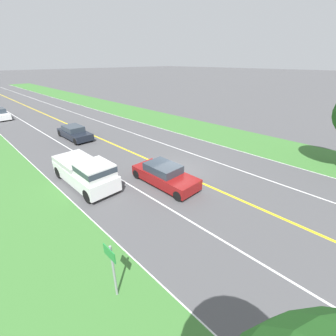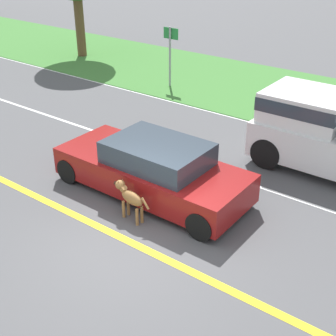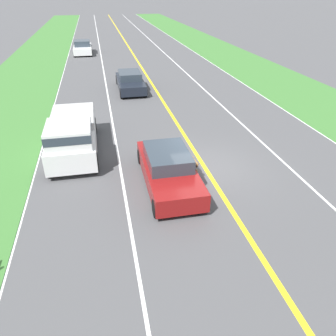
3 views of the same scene
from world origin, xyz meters
name	(u,v)px [view 1 (image 1 of 3)]	position (x,y,z in m)	size (l,w,h in m)	color
ground_plane	(174,171)	(0.00, 0.00, 0.00)	(400.00, 400.00, 0.00)	#4C4C4F
centre_divider_line	(174,171)	(0.00, 0.00, 0.00)	(0.18, 160.00, 0.01)	yellow
lane_edge_line_right	(83,213)	(7.00, 0.00, 0.00)	(0.14, 160.00, 0.01)	white
lane_edge_line_left	(226,147)	(-7.00, 0.00, 0.00)	(0.14, 160.00, 0.01)	white
lane_dash_same_dir	(136,188)	(3.50, 0.00, 0.00)	(0.10, 160.00, 0.01)	white
lane_dash_oncoming	(203,158)	(-3.50, 0.00, 0.00)	(0.10, 160.00, 0.01)	white
grass_verge_right	(19,242)	(10.00, 0.00, 0.01)	(6.00, 160.00, 0.03)	#3D7533
grass_verge_left	(242,140)	(-10.00, 0.00, 0.01)	(6.00, 160.00, 0.03)	#3D7533
ego_car	(165,175)	(1.76, 0.82, 0.62)	(1.86, 4.61, 1.33)	maroon
dog	(174,169)	(0.64, 0.56, 0.53)	(0.30, 1.07, 0.84)	olive
pickup_truck	(86,172)	(5.40, -2.52, 0.96)	(2.04, 5.28, 1.90)	silver
car_trailing_near	(75,133)	(1.79, -12.28, 0.61)	(1.82, 4.58, 1.29)	black
street_sign	(112,266)	(8.31, 5.20, 1.42)	(0.11, 0.64, 2.23)	gray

